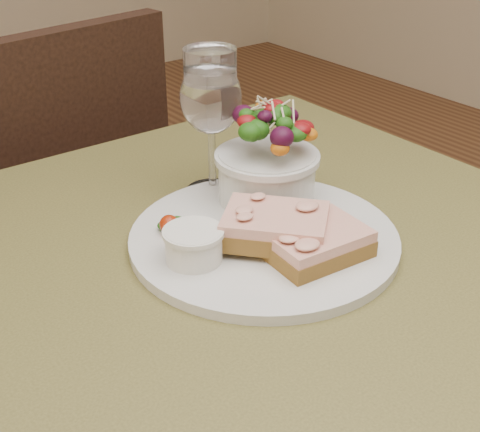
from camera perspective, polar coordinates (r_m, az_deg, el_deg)
cafe_table at (r=0.79m, az=1.10°, el=-10.06°), size 0.80×0.80×0.75m
chair_far at (r=1.49m, az=-16.37°, el=-7.37°), size 0.48×0.48×0.90m
dinner_plate at (r=0.76m, az=2.05°, el=-1.91°), size 0.30×0.30×0.01m
sandwich_front at (r=0.71m, az=6.49°, el=-2.25°), size 0.11×0.09×0.03m
sandwich_back at (r=0.72m, az=3.03°, el=-0.87°), size 0.14×0.14×0.03m
ramekin at (r=0.70m, az=-3.98°, el=-2.37°), size 0.06×0.06×0.04m
salad_bowl at (r=0.81m, az=2.34°, el=5.26°), size 0.12×0.12×0.13m
garnish at (r=0.77m, az=-5.70°, el=-0.52°), size 0.05×0.04×0.02m
wine_glass at (r=0.83m, az=-2.50°, el=9.69°), size 0.08×0.08×0.18m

